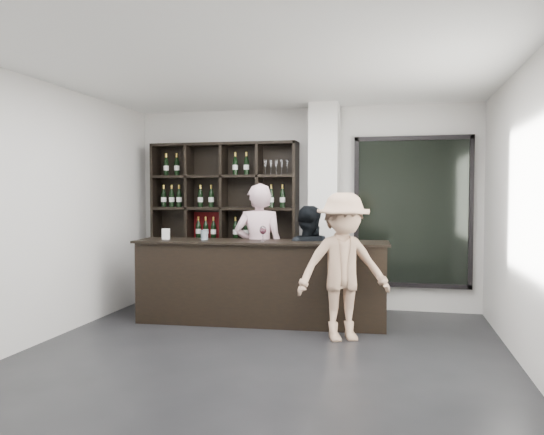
% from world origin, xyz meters
% --- Properties ---
extents(floor, '(5.00, 5.50, 0.01)m').
position_xyz_m(floor, '(0.00, 0.00, -0.01)').
color(floor, black).
rests_on(floor, ground).
extents(wine_shelf, '(2.20, 0.35, 2.40)m').
position_xyz_m(wine_shelf, '(-1.15, 2.57, 1.20)').
color(wine_shelf, black).
rests_on(wine_shelf, floor).
extents(structural_column, '(0.40, 0.40, 2.90)m').
position_xyz_m(structural_column, '(0.35, 2.47, 1.45)').
color(structural_column, silver).
rests_on(structural_column, floor).
extents(glass_panel, '(1.60, 0.08, 2.10)m').
position_xyz_m(glass_panel, '(1.55, 2.69, 1.40)').
color(glass_panel, black).
rests_on(glass_panel, floor).
extents(tasting_counter, '(3.21, 0.67, 1.06)m').
position_xyz_m(tasting_counter, '(-0.35, 1.59, 0.53)').
color(tasting_counter, black).
rests_on(tasting_counter, floor).
extents(taster_pink, '(0.71, 0.52, 1.78)m').
position_xyz_m(taster_pink, '(-0.43, 1.85, 0.89)').
color(taster_pink, '#D2A7B1').
rests_on(taster_pink, floor).
extents(taster_black, '(0.76, 0.60, 1.50)m').
position_xyz_m(taster_black, '(0.21, 1.85, 0.75)').
color(taster_black, black).
rests_on(taster_black, floor).
extents(customer, '(1.23, 0.99, 1.66)m').
position_xyz_m(customer, '(0.75, 1.05, 0.83)').
color(customer, tan).
rests_on(customer, floor).
extents(wine_glass, '(0.10, 0.10, 0.21)m').
position_xyz_m(wine_glass, '(-0.30, 1.54, 1.16)').
color(wine_glass, white).
rests_on(wine_glass, tasting_counter).
extents(spit_cup, '(0.11, 0.11, 0.13)m').
position_xyz_m(spit_cup, '(-1.10, 1.58, 1.12)').
color(spit_cup, '#AEC3D9').
rests_on(spit_cup, tasting_counter).
extents(napkin_stack, '(0.14, 0.14, 0.02)m').
position_xyz_m(napkin_stack, '(0.68, 1.67, 1.07)').
color(napkin_stack, white).
rests_on(napkin_stack, tasting_counter).
extents(card_stand, '(0.10, 0.05, 0.14)m').
position_xyz_m(card_stand, '(-1.60, 1.50, 1.13)').
color(card_stand, white).
rests_on(card_stand, tasting_counter).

